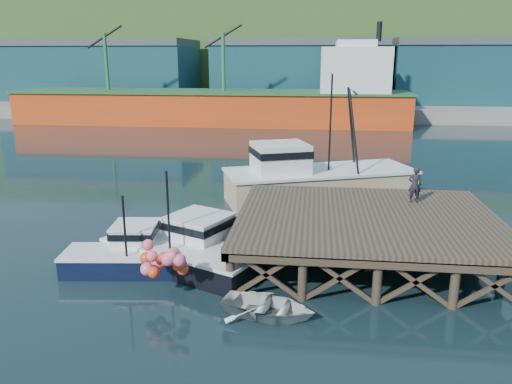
# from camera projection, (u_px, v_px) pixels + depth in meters

# --- Properties ---
(ground) EXTENTS (300.00, 300.00, 0.00)m
(ground) POSITION_uv_depth(u_px,v_px,m) (251.00, 252.00, 24.43)
(ground) COLOR black
(ground) RESTS_ON ground
(wharf) EXTENTS (12.00, 10.00, 2.62)m
(wharf) POSITION_uv_depth(u_px,v_px,m) (367.00, 220.00, 23.11)
(wharf) COLOR brown
(wharf) RESTS_ON ground
(far_quay) EXTENTS (160.00, 40.00, 2.00)m
(far_quay) POSITION_uv_depth(u_px,v_px,m) (300.00, 104.00, 91.26)
(far_quay) COLOR gray
(far_quay) RESTS_ON ground
(warehouse_left) EXTENTS (32.00, 16.00, 9.00)m
(warehouse_left) POSITION_uv_depth(u_px,v_px,m) (103.00, 73.00, 89.01)
(warehouse_left) COLOR #184152
(warehouse_left) RESTS_ON far_quay
(warehouse_mid) EXTENTS (28.00, 16.00, 9.00)m
(warehouse_mid) POSITION_uv_depth(u_px,v_px,m) (299.00, 74.00, 85.02)
(warehouse_mid) COLOR #184152
(warehouse_mid) RESTS_ON far_quay
(warehouse_right) EXTENTS (30.00, 16.00, 9.00)m
(warehouse_right) POSITION_uv_depth(u_px,v_px,m) (483.00, 74.00, 81.61)
(warehouse_right) COLOR #184152
(warehouse_right) RESTS_ON far_quay
(cargo_ship) EXTENTS (55.50, 10.00, 13.75)m
(cargo_ship) POSITION_uv_depth(u_px,v_px,m) (235.00, 100.00, 70.53)
(cargo_ship) COLOR #E64615
(cargo_ship) RESTS_ON ground
(hillside) EXTENTS (220.00, 50.00, 22.00)m
(hillside) POSITION_uv_depth(u_px,v_px,m) (305.00, 49.00, 117.39)
(hillside) COLOR #2D511E
(hillside) RESTS_ON ground
(boat_navy) EXTENTS (6.08, 3.51, 3.68)m
(boat_navy) POSITION_uv_depth(u_px,v_px,m) (132.00, 254.00, 22.28)
(boat_navy) COLOR black
(boat_navy) RESTS_ON ground
(boat_black) EXTENTS (7.96, 6.64, 4.63)m
(boat_black) POSITION_uv_depth(u_px,v_px,m) (186.00, 248.00, 22.64)
(boat_black) COLOR black
(boat_black) RESTS_ON ground
(trawler) EXTENTS (13.07, 8.46, 8.25)m
(trawler) POSITION_uv_depth(u_px,v_px,m) (316.00, 175.00, 32.82)
(trawler) COLOR #CFB186
(trawler) RESTS_ON ground
(dinghy) EXTENTS (4.07, 3.35, 0.73)m
(dinghy) POSITION_uv_depth(u_px,v_px,m) (268.00, 307.00, 18.32)
(dinghy) COLOR silver
(dinghy) RESTS_ON ground
(dockworker) EXTENTS (0.70, 0.49, 1.81)m
(dockworker) POSITION_uv_depth(u_px,v_px,m) (415.00, 185.00, 25.04)
(dockworker) COLOR black
(dockworker) RESTS_ON wharf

